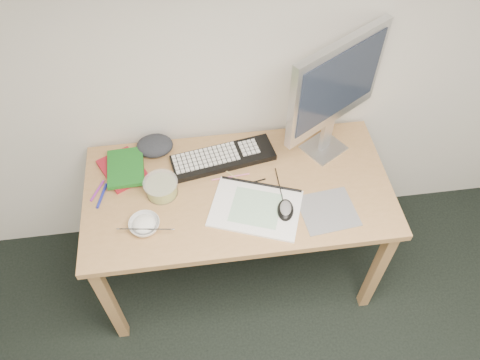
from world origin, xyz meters
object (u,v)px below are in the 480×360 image
Objects in this scene: desk at (238,199)px; keyboard at (223,158)px; rice_bowl at (145,225)px; sketchpad at (256,208)px; monitor at (336,87)px.

desk is 2.86× the size of keyboard.
keyboard is 0.50m from rice_bowl.
sketchpad is at bearing 4.07° from rice_bowl.
desk is 3.64× the size of sketchpad.
keyboard reaches higher than sketchpad.
rice_bowl is (-0.87, -0.35, -0.37)m from monitor.
sketchpad is (0.06, -0.12, 0.09)m from desk.
sketchpad is 0.48m from rice_bowl.
keyboard reaches higher than desk.
desk is 0.46m from rice_bowl.
keyboard is 0.79× the size of monitor.
keyboard is at bearing 104.96° from desk.
sketchpad is 0.63m from monitor.
sketchpad is at bearing -63.68° from desk.
keyboard is 3.70× the size of rice_bowl.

